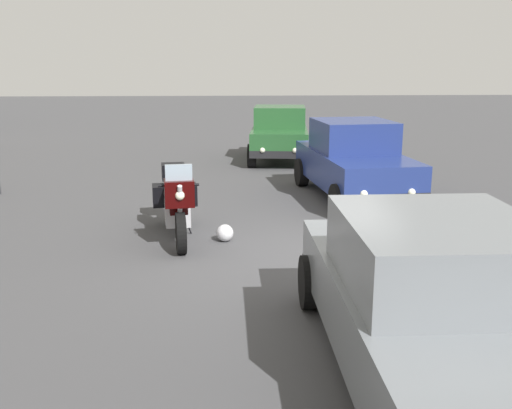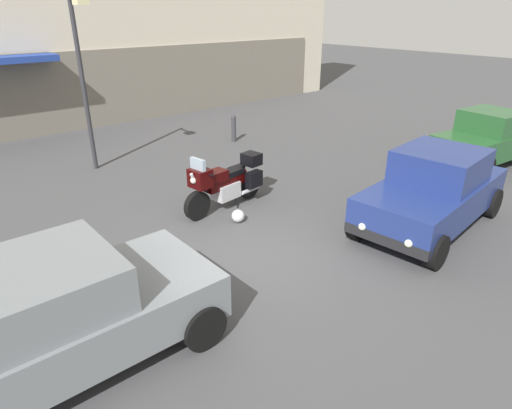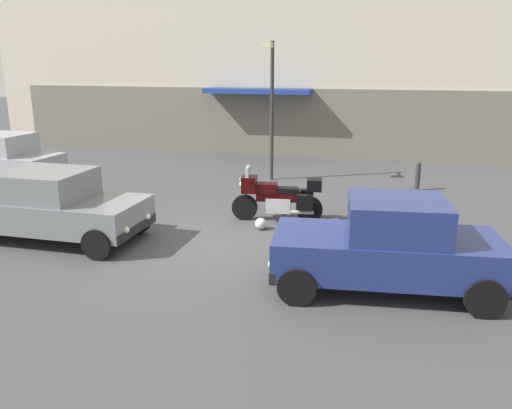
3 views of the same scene
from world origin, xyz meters
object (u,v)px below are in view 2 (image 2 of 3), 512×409
at_px(bollard_curbside, 234,128).
at_px(car_compact_side, 488,138).
at_px(car_wagon_end, 434,191).
at_px(streetlamp_curbside, 83,69).
at_px(motorcycle, 226,182).
at_px(car_sedan_far, 36,324).
at_px(helmet, 238,216).

bearing_deg(bollard_curbside, car_compact_side, -57.74).
distance_m(car_wagon_end, streetlamp_curbside, 9.04).
height_order(motorcycle, car_sedan_far, car_sedan_far).
bearing_deg(streetlamp_curbside, motorcycle, -74.27).
bearing_deg(car_wagon_end, car_sedan_far, -12.92).
xyz_separation_m(helmet, bollard_curbside, (3.72, 4.99, 0.34)).
bearing_deg(bollard_curbside, streetlamp_curbside, 177.54).
distance_m(motorcycle, helmet, 0.95).
bearing_deg(helmet, streetlamp_curbside, 100.70).
distance_m(car_sedan_far, car_compact_side, 12.36).
xyz_separation_m(motorcycle, car_wagon_end, (2.67, -3.51, 0.19)).
bearing_deg(motorcycle, bollard_curbside, -137.17).
distance_m(car_sedan_far, bollard_curbside, 10.68).
bearing_deg(streetlamp_curbside, car_sedan_far, -116.39).
relative_size(car_sedan_far, bollard_curbside, 5.05).
distance_m(car_compact_side, car_wagon_end, 5.08).
height_order(motorcycle, streetlamp_curbside, streetlamp_curbside).
relative_size(car_compact_side, car_wagon_end, 0.90).
height_order(helmet, car_sedan_far, car_sedan_far).
bearing_deg(car_sedan_far, streetlamp_curbside, 63.43).
distance_m(motorcycle, streetlamp_curbside, 5.06).
xyz_separation_m(car_sedan_far, streetlamp_curbside, (3.50, 7.05, 1.97)).
xyz_separation_m(motorcycle, streetlamp_curbside, (-1.24, 4.41, 2.13)).
relative_size(motorcycle, helmet, 8.06).
distance_m(car_sedan_far, car_wagon_end, 7.46).
height_order(car_compact_side, streetlamp_curbside, streetlamp_curbside).
bearing_deg(car_compact_side, car_wagon_end, 18.63).
height_order(car_sedan_far, car_compact_side, same).
relative_size(helmet, car_sedan_far, 0.06).
xyz_separation_m(motorcycle, helmet, (-0.26, -0.78, -0.48)).
relative_size(car_sedan_far, streetlamp_curbside, 1.02).
bearing_deg(car_sedan_far, helmet, 22.31).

